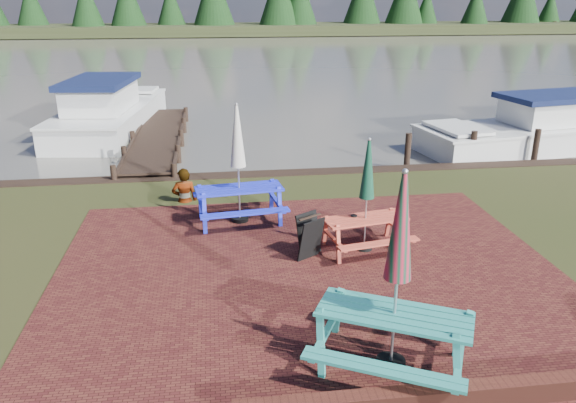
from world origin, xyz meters
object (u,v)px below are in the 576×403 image
(picnic_table_teal, at_px, (395,304))
(boat_jetty, at_px, (109,114))
(chalkboard, at_px, (310,236))
(boat_near, at_px, (532,132))
(jetty, at_px, (158,137))
(picnic_table_red, at_px, (366,213))
(person, at_px, (183,169))
(picnic_table_blue, at_px, (239,182))

(picnic_table_teal, distance_m, boat_jetty, 16.58)
(picnic_table_teal, height_order, boat_jetty, picnic_table_teal)
(chalkboard, bearing_deg, boat_near, 8.06)
(jetty, bearing_deg, picnic_table_red, -63.37)
(chalkboard, xyz_separation_m, person, (-2.47, 3.38, 0.39))
(person, bearing_deg, picnic_table_red, 134.03)
(picnic_table_teal, xyz_separation_m, boat_jetty, (-6.10, 15.41, -0.48))
(jetty, bearing_deg, person, -79.52)
(picnic_table_blue, distance_m, person, 1.91)
(person, bearing_deg, picnic_table_blue, 127.02)
(picnic_table_blue, xyz_separation_m, boat_jetty, (-4.37, 10.03, -0.42))
(picnic_table_blue, bearing_deg, chalkboard, -64.94)
(chalkboard, xyz_separation_m, jetty, (-3.62, 9.60, -0.31))
(picnic_table_blue, xyz_separation_m, chalkboard, (1.22, -1.95, -0.47))
(picnic_table_red, distance_m, picnic_table_blue, 2.92)
(person, bearing_deg, jetty, -83.62)
(picnic_table_teal, relative_size, picnic_table_red, 1.24)
(picnic_table_red, relative_size, boat_near, 0.29)
(picnic_table_blue, relative_size, chalkboard, 3.11)
(picnic_table_teal, xyz_separation_m, picnic_table_blue, (-1.74, 5.38, -0.06))
(picnic_table_red, xyz_separation_m, picnic_table_blue, (-2.32, 1.77, 0.13))
(jetty, distance_m, person, 6.36)
(picnic_table_red, distance_m, boat_near, 10.55)
(chalkboard, relative_size, person, 0.51)
(picnic_table_teal, distance_m, jetty, 13.70)
(picnic_table_red, bearing_deg, picnic_table_blue, 132.04)
(chalkboard, bearing_deg, person, 93.51)
(picnic_table_teal, bearing_deg, jetty, 134.94)
(picnic_table_teal, bearing_deg, boat_jetty, 138.92)
(boat_jetty, bearing_deg, picnic_table_red, -53.80)
(picnic_table_teal, bearing_deg, picnic_table_red, 108.15)
(jetty, height_order, boat_near, boat_near)
(picnic_table_red, relative_size, person, 1.36)
(person, bearing_deg, chalkboard, 122.01)
(picnic_table_teal, xyz_separation_m, picnic_table_red, (0.58, 3.61, -0.18))
(picnic_table_blue, bearing_deg, picnic_table_teal, -78.99)
(boat_near, xyz_separation_m, person, (-11.18, -4.10, 0.42))
(picnic_table_teal, relative_size, jetty, 0.30)
(chalkboard, bearing_deg, picnic_table_blue, 89.36)
(jetty, height_order, boat_jetty, boat_jetty)
(boat_jetty, height_order, person, boat_jetty)
(boat_jetty, xyz_separation_m, boat_near, (14.29, -4.50, -0.08))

